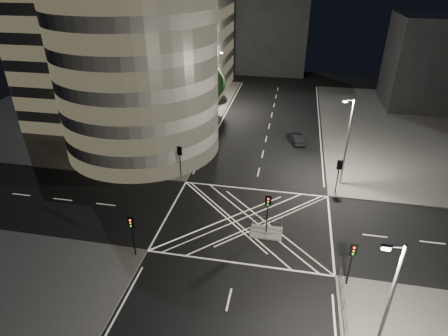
% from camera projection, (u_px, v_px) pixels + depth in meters
% --- Properties ---
extents(ground, '(120.00, 120.00, 0.00)m').
position_uv_depth(ground, '(247.00, 221.00, 36.81)').
color(ground, black).
rests_on(ground, ground).
extents(sidewalk_far_left, '(42.00, 42.00, 0.15)m').
position_uv_depth(sidewalk_far_left, '(103.00, 109.00, 64.89)').
color(sidewalk_far_left, '#494745').
rests_on(sidewalk_far_left, ground).
extents(central_island, '(3.00, 2.00, 0.15)m').
position_uv_depth(central_island, '(266.00, 232.00, 35.15)').
color(central_island, slate).
rests_on(central_island, ground).
extents(office_tower_curved, '(30.00, 29.00, 27.20)m').
position_uv_depth(office_tower_curved, '(117.00, 45.00, 50.35)').
color(office_tower_curved, gray).
rests_on(office_tower_curved, sidewalk_far_left).
extents(office_block_rear, '(24.00, 16.00, 22.00)m').
position_uv_depth(office_block_rear, '(165.00, 30.00, 71.31)').
color(office_block_rear, gray).
rests_on(office_block_rear, sidewalk_far_left).
extents(building_right_far, '(14.00, 12.00, 15.00)m').
position_uv_depth(building_right_far, '(433.00, 62.00, 63.22)').
color(building_right_far, black).
rests_on(building_right_far, sidewalk_far_right).
extents(building_far_end, '(18.00, 8.00, 18.00)m').
position_uv_depth(building_far_end, '(266.00, 32.00, 83.10)').
color(building_far_end, black).
rests_on(building_far_end, ground).
extents(tree_a, '(5.00, 5.00, 7.86)m').
position_uv_depth(tree_a, '(170.00, 130.00, 43.86)').
color(tree_a, black).
rests_on(tree_a, sidewalk_far_left).
extents(tree_b, '(4.17, 4.17, 6.56)m').
position_uv_depth(tree_b, '(185.00, 118.00, 49.42)').
color(tree_b, black).
rests_on(tree_b, sidewalk_far_left).
extents(tree_c, '(3.77, 3.77, 6.38)m').
position_uv_depth(tree_c, '(197.00, 103.00, 54.57)').
color(tree_c, black).
rests_on(tree_c, sidewalk_far_left).
extents(tree_d, '(5.62, 5.62, 8.82)m').
position_uv_depth(tree_d, '(206.00, 83.00, 59.07)').
color(tree_d, black).
rests_on(tree_d, sidewalk_far_left).
extents(tree_e, '(3.97, 3.97, 6.07)m').
position_uv_depth(tree_e, '(214.00, 83.00, 65.10)').
color(tree_e, black).
rests_on(tree_e, sidewalk_far_left).
extents(traffic_signal_fl, '(0.55, 0.22, 4.00)m').
position_uv_depth(traffic_signal_fl, '(180.00, 156.00, 42.74)').
color(traffic_signal_fl, black).
rests_on(traffic_signal_fl, sidewalk_far_left).
extents(traffic_signal_nl, '(0.55, 0.22, 4.00)m').
position_uv_depth(traffic_signal_nl, '(132.00, 229.00, 31.03)').
color(traffic_signal_nl, black).
rests_on(traffic_signal_nl, sidewalk_near_left).
extents(traffic_signal_fr, '(0.55, 0.22, 4.00)m').
position_uv_depth(traffic_signal_fr, '(339.00, 171.00, 39.79)').
color(traffic_signal_fr, black).
rests_on(traffic_signal_fr, sidewalk_far_right).
extents(traffic_signal_nr, '(0.55, 0.22, 4.00)m').
position_uv_depth(traffic_signal_nr, '(352.00, 257.00, 28.08)').
color(traffic_signal_nr, black).
rests_on(traffic_signal_nr, sidewalk_near_right).
extents(traffic_signal_island, '(0.55, 0.22, 4.00)m').
position_uv_depth(traffic_signal_island, '(268.00, 207.00, 33.79)').
color(traffic_signal_island, black).
rests_on(traffic_signal_island, central_island).
extents(street_lamp_left_near, '(1.25, 0.25, 10.00)m').
position_uv_depth(street_lamp_left_near, '(186.00, 118.00, 46.07)').
color(street_lamp_left_near, slate).
rests_on(street_lamp_left_near, sidewalk_far_left).
extents(street_lamp_left_far, '(1.25, 0.25, 10.00)m').
position_uv_depth(street_lamp_left_far, '(216.00, 79.00, 61.57)').
color(street_lamp_left_far, slate).
rests_on(street_lamp_left_far, sidewalk_far_left).
extents(street_lamp_right_far, '(1.25, 0.25, 10.00)m').
position_uv_depth(street_lamp_right_far, '(347.00, 140.00, 40.32)').
color(street_lamp_right_far, slate).
rests_on(street_lamp_right_far, sidewalk_far_right).
extents(street_lamp_right_near, '(1.25, 0.25, 10.00)m').
position_uv_depth(street_lamp_right_near, '(385.00, 310.00, 20.52)').
color(street_lamp_right_near, slate).
rests_on(street_lamp_right_near, sidewalk_near_right).
extents(railing_near_right, '(0.06, 11.70, 1.10)m').
position_uv_depth(railing_near_right, '(347.00, 336.00, 24.62)').
color(railing_near_right, slate).
rests_on(railing_near_right, sidewalk_near_right).
extents(railing_island_south, '(2.80, 0.06, 1.10)m').
position_uv_depth(railing_island_south, '(266.00, 233.00, 34.07)').
color(railing_island_south, slate).
rests_on(railing_island_south, central_island).
extents(railing_island_north, '(2.80, 0.06, 1.10)m').
position_uv_depth(railing_island_north, '(267.00, 221.00, 35.62)').
color(railing_island_north, slate).
rests_on(railing_island_north, central_island).
extents(sedan, '(2.71, 4.38, 1.36)m').
position_uv_depth(sedan, '(296.00, 138.00, 52.59)').
color(sedan, black).
rests_on(sedan, ground).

